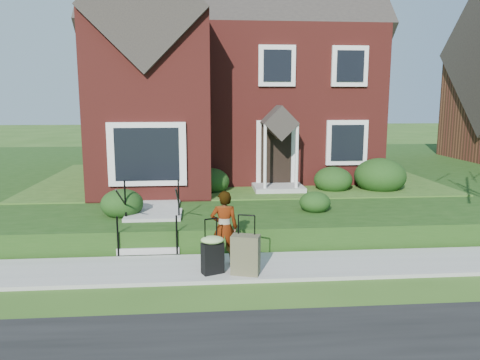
{
  "coord_description": "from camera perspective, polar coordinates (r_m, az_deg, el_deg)",
  "views": [
    {
      "loc": [
        -1.28,
        -9.35,
        3.51
      ],
      "look_at": [
        -0.33,
        2.0,
        1.56
      ],
      "focal_mm": 35.0,
      "sensor_mm": 36.0,
      "label": 1
    }
  ],
  "objects": [
    {
      "name": "ground",
      "position": [
        10.07,
        2.87,
        -10.71
      ],
      "size": [
        120.0,
        120.0,
        0.0
      ],
      "primitive_type": "plane",
      "color": "#2D5119",
      "rests_on": "ground"
    },
    {
      "name": "foundation_shrubs",
      "position": [
        14.58,
        3.55,
        0.14
      ],
      "size": [
        10.1,
        4.16,
        1.17
      ],
      "color": "black",
      "rests_on": "terrace"
    },
    {
      "name": "terrace",
      "position": [
        21.17,
        9.71,
        0.86
      ],
      "size": [
        44.0,
        20.0,
        0.6
      ],
      "primitive_type": "cube",
      "color": "#1A3C10",
      "rests_on": "ground"
    },
    {
      "name": "walkway",
      "position": [
        14.68,
        -9.47,
        -1.72
      ],
      "size": [
        1.2,
        6.0,
        0.06
      ],
      "primitive_type": "cube",
      "color": "#9E9B93",
      "rests_on": "terrace"
    },
    {
      "name": "front_steps",
      "position": [
        11.66,
        -10.68,
        -5.54
      ],
      "size": [
        1.4,
        2.02,
        1.5
      ],
      "color": "#9E9B93",
      "rests_on": "ground"
    },
    {
      "name": "suitcase_olive",
      "position": [
        9.4,
        0.68,
        -9.08
      ],
      "size": [
        0.62,
        0.46,
        1.2
      ],
      "rotation": [
        0.0,
        0.0,
        -0.3
      ],
      "color": "brown",
      "rests_on": "sidewalk"
    },
    {
      "name": "main_house",
      "position": [
        19.07,
        -1.6,
        14.99
      ],
      "size": [
        10.4,
        10.2,
        9.4
      ],
      "color": "maroon",
      "rests_on": "terrace"
    },
    {
      "name": "woman",
      "position": [
        9.85,
        -1.94,
        -5.83
      ],
      "size": [
        0.59,
        0.4,
        1.58
      ],
      "primitive_type": "imported",
      "rotation": [
        0.0,
        0.0,
        3.1
      ],
      "color": "#999999",
      "rests_on": "sidewalk"
    },
    {
      "name": "sidewalk",
      "position": [
        10.05,
        2.87,
        -10.49
      ],
      "size": [
        60.0,
        1.6,
        0.08
      ],
      "primitive_type": "cube",
      "color": "#9E9B93",
      "rests_on": "ground"
    },
    {
      "name": "suitcase_black",
      "position": [
        9.44,
        -3.37,
        -8.81
      ],
      "size": [
        0.57,
        0.53,
        1.12
      ],
      "rotation": [
        0.0,
        0.0,
        0.4
      ],
      "color": "black",
      "rests_on": "sidewalk"
    }
  ]
}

